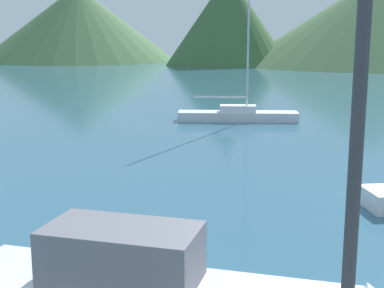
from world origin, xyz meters
name	(u,v)px	position (x,y,z in m)	size (l,w,h in m)	color
streetlamp	(362,61)	(5.36, 0.27, 4.70)	(0.37, 0.37, 5.69)	#38383D
sailboat_inner	(238,113)	(0.38, 27.87, 0.45)	(7.44, 2.79, 10.79)	silver
hill_west	(78,24)	(-48.45, 110.80, 8.42)	(44.68, 44.68, 16.84)	#476B42
hill_central	(228,20)	(-12.10, 99.21, 8.67)	(24.10, 24.10, 17.34)	#3D6038
hill_east	(378,20)	(15.71, 104.73, 8.52)	(53.19, 53.19, 17.04)	#476B42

